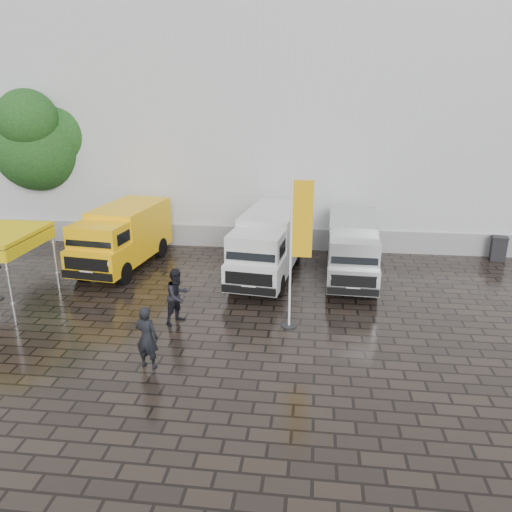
{
  "coord_description": "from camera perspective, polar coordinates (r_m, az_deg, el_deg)",
  "views": [
    {
      "loc": [
        0.79,
        -14.32,
        7.08
      ],
      "look_at": [
        -1.21,
        2.2,
        1.52
      ],
      "focal_mm": 35.0,
      "sensor_mm": 36.0,
      "label": 1
    }
  ],
  "objects": [
    {
      "name": "wheelie_bin",
      "position": [
        24.14,
        25.99,
        0.82
      ],
      "size": [
        0.75,
        0.75,
        1.06
      ],
      "primitive_type": "cube",
      "rotation": [
        0.0,
        0.0,
        -0.2
      ],
      "color": "black",
      "rests_on": "ground"
    },
    {
      "name": "van_white",
      "position": [
        19.5,
        1.33,
        1.13
      ],
      "size": [
        2.64,
        6.03,
        2.53
      ],
      "primitive_type": null,
      "rotation": [
        0.0,
        0.0,
        -0.12
      ],
      "color": "silver",
      "rests_on": "ground"
    },
    {
      "name": "van_silver",
      "position": [
        19.7,
        10.89,
        0.67
      ],
      "size": [
        1.97,
        5.44,
        2.33
      ],
      "primitive_type": null,
      "rotation": [
        0.0,
        0.0,
        -0.03
      ],
      "color": "#ACAFB1",
      "rests_on": "ground"
    },
    {
      "name": "van_yellow",
      "position": [
        21.27,
        -15.05,
        1.92
      ],
      "size": [
        2.72,
        5.61,
        2.49
      ],
      "primitive_type": null,
      "rotation": [
        0.0,
        0.0,
        -0.12
      ],
      "color": "#FFB90D",
      "rests_on": "ground"
    },
    {
      "name": "exhibition_hall",
      "position": [
        30.37,
        9.55,
        16.2
      ],
      "size": [
        44.0,
        16.0,
        12.0
      ],
      "primitive_type": "cube",
      "color": "silver",
      "rests_on": "ground"
    },
    {
      "name": "hall_plinth",
      "position": [
        23.25,
        9.59,
        1.78
      ],
      "size": [
        44.0,
        0.15,
        1.0
      ],
      "primitive_type": "cube",
      "color": "gray",
      "rests_on": "ground"
    },
    {
      "name": "tree",
      "position": [
        26.41,
        -23.75,
        11.95
      ],
      "size": [
        4.14,
        4.19,
        7.43
      ],
      "color": "black",
      "rests_on": "ground"
    },
    {
      "name": "person_front",
      "position": [
        13.61,
        -12.38,
        -9.08
      ],
      "size": [
        0.7,
        0.52,
        1.76
      ],
      "primitive_type": "imported",
      "rotation": [
        0.0,
        0.0,
        2.98
      ],
      "color": "black",
      "rests_on": "ground"
    },
    {
      "name": "ground",
      "position": [
        15.99,
        3.38,
        -7.82
      ],
      "size": [
        120.0,
        120.0,
        0.0
      ],
      "primitive_type": "plane",
      "color": "black",
      "rests_on": "ground"
    },
    {
      "name": "person_tent",
      "position": [
        15.96,
        -8.95,
        -4.54
      ],
      "size": [
        1.04,
        1.1,
        1.79
      ],
      "primitive_type": "imported",
      "rotation": [
        0.0,
        0.0,
        1.0
      ],
      "color": "black",
      "rests_on": "ground"
    },
    {
      "name": "flagpole",
      "position": [
        14.9,
        4.7,
        1.24
      ],
      "size": [
        0.88,
        0.5,
        4.82
      ],
      "color": "black",
      "rests_on": "ground"
    }
  ]
}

